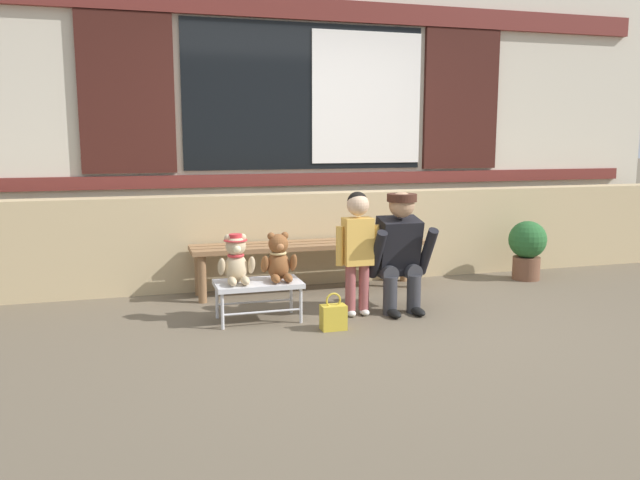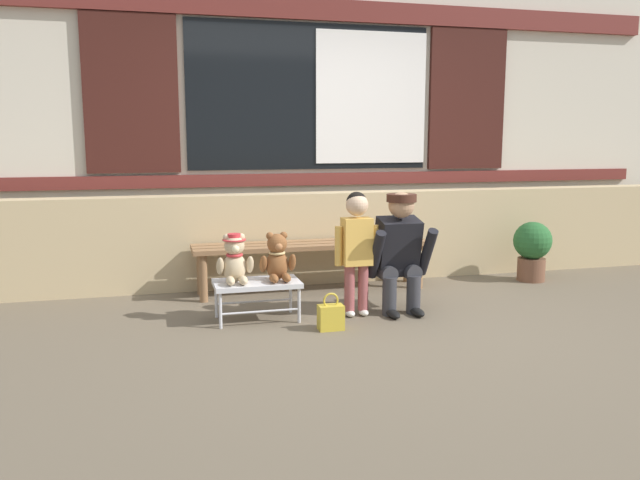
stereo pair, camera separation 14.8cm
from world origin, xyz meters
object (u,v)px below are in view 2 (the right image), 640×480
object	(u,v)px
wooden_bench_long	(312,250)
child_standing	(357,240)
teddy_bear_with_hat	(235,259)
handbag_on_ground	(331,317)
teddy_bear_plain	(277,259)
adult_crouching	(400,252)
potted_plant	(532,248)
small_display_bench	(257,286)

from	to	relation	value
wooden_bench_long	child_standing	world-z (taller)	child_standing
teddy_bear_with_hat	handbag_on_ground	world-z (taller)	teddy_bear_with_hat
teddy_bear_plain	adult_crouching	distance (m)	0.96
handbag_on_ground	potted_plant	size ratio (longest dim) A/B	0.48
teddy_bear_with_hat	teddy_bear_plain	bearing A→B (deg)	-0.13
wooden_bench_long	teddy_bear_with_hat	distance (m)	1.12
wooden_bench_long	handbag_on_ground	size ratio (longest dim) A/B	7.72
adult_crouching	handbag_on_ground	bearing A→B (deg)	-152.65
wooden_bench_long	handbag_on_ground	world-z (taller)	wooden_bench_long
child_standing	handbag_on_ground	distance (m)	0.65
wooden_bench_long	potted_plant	world-z (taller)	potted_plant
child_standing	potted_plant	size ratio (longest dim) A/B	1.68
wooden_bench_long	potted_plant	bearing A→B (deg)	-3.43
handbag_on_ground	adult_crouching	bearing A→B (deg)	27.35
wooden_bench_long	teddy_bear_plain	xyz separation A→B (m)	(-0.47, -0.79, 0.09)
teddy_bear_plain	child_standing	world-z (taller)	child_standing
small_display_bench	teddy_bear_with_hat	bearing A→B (deg)	179.23
adult_crouching	potted_plant	bearing A→B (deg)	23.26
teddy_bear_with_hat	handbag_on_ground	bearing A→B (deg)	-31.21
teddy_bear_plain	potted_plant	distance (m)	2.69
child_standing	adult_crouching	xyz separation A→B (m)	(0.36, 0.03, -0.11)
teddy_bear_plain	child_standing	bearing A→B (deg)	-6.56
wooden_bench_long	child_standing	bearing A→B (deg)	-81.02
child_standing	handbag_on_ground	xyz separation A→B (m)	(-0.29, -0.31, -0.50)
wooden_bench_long	potted_plant	distance (m)	2.14
teddy_bear_plain	child_standing	distance (m)	0.62
teddy_bear_plain	potted_plant	xyz separation A→B (m)	(2.60, 0.66, -0.14)
wooden_bench_long	small_display_bench	bearing A→B (deg)	-128.32
teddy_bear_plain	handbag_on_ground	world-z (taller)	teddy_bear_plain
teddy_bear_with_hat	adult_crouching	xyz separation A→B (m)	(1.28, -0.04, 0.01)
wooden_bench_long	handbag_on_ground	distance (m)	1.21
small_display_bench	potted_plant	xyz separation A→B (m)	(2.76, 0.66, 0.06)
adult_crouching	potted_plant	world-z (taller)	adult_crouching
adult_crouching	teddy_bear_with_hat	bearing A→B (deg)	178.02
small_display_bench	adult_crouching	size ratio (longest dim) A/B	0.67
wooden_bench_long	potted_plant	size ratio (longest dim) A/B	3.68
small_display_bench	child_standing	size ratio (longest dim) A/B	0.67
wooden_bench_long	handbag_on_ground	bearing A→B (deg)	-97.57
teddy_bear_with_hat	child_standing	size ratio (longest dim) A/B	0.38
small_display_bench	child_standing	world-z (taller)	child_standing
wooden_bench_long	teddy_bear_with_hat	size ratio (longest dim) A/B	5.78
child_standing	adult_crouching	size ratio (longest dim) A/B	1.01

